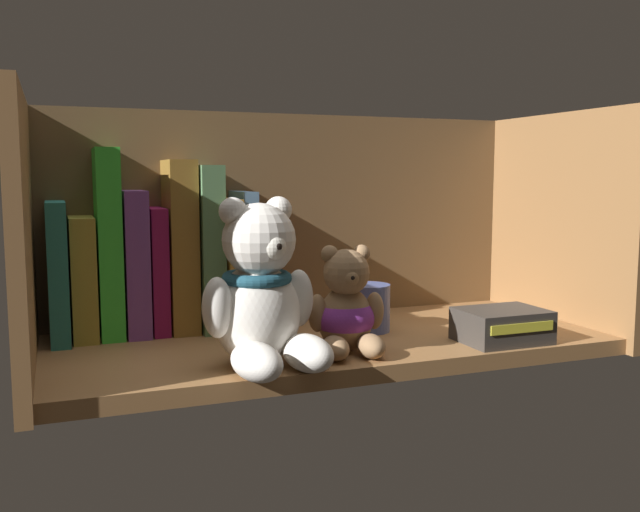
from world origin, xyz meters
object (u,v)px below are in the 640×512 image
at_px(book_0, 58,270).
at_px(book_9, 259,265).
at_px(teddy_bear_smaller, 346,311).
at_px(book_8, 241,258).
at_px(book_5, 179,246).
at_px(book_4, 156,270).
at_px(book_7, 225,262).
at_px(book_2, 108,243).
at_px(pillar_candle, 367,308).
at_px(book_6, 205,247).
at_px(teddy_bear_larger, 261,295).
at_px(book_1, 83,277).
at_px(book_3, 134,262).
at_px(small_product_box, 502,325).

bearing_deg(book_0, book_9, 0.00).
bearing_deg(teddy_bear_smaller, book_8, 110.91).
bearing_deg(book_5, book_9, 0.00).
height_order(book_4, book_9, book_4).
distance_m(book_0, book_4, 0.12).
bearing_deg(book_7, book_4, 180.00).
relative_size(book_2, pillar_candle, 3.84).
relative_size(book_6, teddy_bear_larger, 1.19).
height_order(book_1, book_6, book_6).
relative_size(book_0, teddy_bear_smaller, 1.38).
xyz_separation_m(book_3, book_5, (0.06, 0.00, 0.02)).
relative_size(book_4, teddy_bear_larger, 0.90).
height_order(book_1, book_3, book_3).
bearing_deg(pillar_candle, teddy_bear_larger, -147.13).
height_order(book_3, book_8, book_3).
relative_size(book_7, pillar_candle, 2.80).
bearing_deg(book_6, book_9, 0.00).
distance_m(book_4, book_9, 0.14).
bearing_deg(book_1, book_3, 0.00).
xyz_separation_m(book_3, book_4, (0.03, 0.00, -0.01)).
xyz_separation_m(book_0, book_1, (0.03, 0.00, -0.01)).
relative_size(book_4, book_7, 0.94).
xyz_separation_m(book_6, book_7, (0.03, 0.00, -0.02)).
bearing_deg(book_1, book_4, 0.00).
bearing_deg(book_6, book_5, 180.00).
bearing_deg(book_9, book_0, 180.00).
relative_size(book_3, teddy_bear_smaller, 1.48).
bearing_deg(teddy_bear_larger, book_5, 102.72).
distance_m(teddy_bear_larger, pillar_candle, 0.22).
height_order(book_1, small_product_box, book_1).
xyz_separation_m(book_2, book_4, (0.06, 0.00, -0.04)).
relative_size(book_8, pillar_candle, 2.95).
bearing_deg(teddy_bear_smaller, book_2, 141.89).
bearing_deg(book_5, book_3, 180.00).
relative_size(book_4, book_6, 0.75).
height_order(book_0, book_3, book_3).
xyz_separation_m(teddy_bear_larger, small_product_box, (0.31, 0.00, -0.06)).
bearing_deg(book_9, book_1, 180.00).
xyz_separation_m(teddy_bear_smaller, small_product_box, (0.20, -0.02, -0.03)).
distance_m(book_5, pillar_candle, 0.27).
distance_m(book_1, book_4, 0.09).
bearing_deg(book_8, book_1, 180.00).
distance_m(book_3, book_4, 0.03).
bearing_deg(pillar_candle, book_3, 160.34).
bearing_deg(book_8, book_2, 180.00).
bearing_deg(book_3, book_5, 0.00).
xyz_separation_m(book_9, pillar_candle, (0.12, -0.10, -0.05)).
xyz_separation_m(book_1, book_7, (0.19, 0.00, 0.01)).
bearing_deg(small_product_box, teddy_bear_smaller, 173.69).
bearing_deg(book_3, book_4, 0.00).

